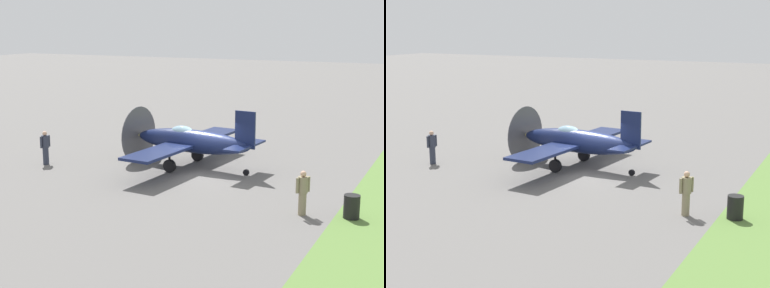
# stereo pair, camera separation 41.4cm
# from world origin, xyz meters

# --- Properties ---
(ground_plane) EXTENTS (160.00, 160.00, 0.00)m
(ground_plane) POSITION_xyz_m (0.00, 0.00, 0.00)
(ground_plane) COLOR #605E5B
(airplane_lead) EXTENTS (9.10, 7.20, 3.23)m
(airplane_lead) POSITION_xyz_m (0.97, 1.37, 1.35)
(airplane_lead) COLOR #141E47
(airplane_lead) RESTS_ON ground
(ground_crew_chief) EXTENTS (0.51, 0.44, 1.73)m
(ground_crew_chief) POSITION_xyz_m (-3.85, -5.71, 0.91)
(ground_crew_chief) COLOR #847A5B
(ground_crew_chief) RESTS_ON ground
(ground_crew_mechanic) EXTENTS (0.62, 0.38, 1.73)m
(ground_crew_mechanic) POSITION_xyz_m (-1.66, 8.30, 0.91)
(ground_crew_mechanic) COLOR #2D3342
(ground_crew_mechanic) RESTS_ON ground
(fuel_drum) EXTENTS (0.60, 0.60, 0.90)m
(fuel_drum) POSITION_xyz_m (-3.42, -7.48, 0.45)
(fuel_drum) COLOR black
(fuel_drum) RESTS_ON ground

